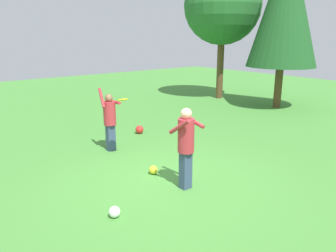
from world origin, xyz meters
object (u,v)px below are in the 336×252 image
Objects in this scene: frisbee at (122,100)px; tree_far_left at (223,6)px; ball_white at (115,212)px; person_thrower at (110,117)px; tree_left at (286,3)px; person_catcher at (186,142)px; ball_red at (139,130)px; ball_yellow at (153,170)px.

tree_far_left reaches higher than frisbee.
person_thrower is at bearing 151.31° from ball_white.
person_thrower is at bearing -87.20° from tree_left.
tree_left reaches higher than person_thrower.
person_catcher is 2.00m from ball_white.
frisbee is 2.94m from ball_red.
tree_far_left is at bearing -56.53° from person_catcher.
ball_yellow is (2.09, -0.06, -0.85)m from person_thrower.
ball_white reaches higher than ball_yellow.
tree_left is at bearing 109.06° from ball_white.
ball_yellow is at bearing 5.62° from frisbee.
ball_white is 11.89m from tree_left.
frisbee is at bearing -174.38° from ball_yellow.
frisbee is 0.04× the size of tree_left.
tree_far_left reaches higher than ball_red.
ball_red is at bearing 137.08° from frisbee.
person_catcher is 0.25× the size of tree_left.
person_thrower is at bearing -60.76° from ball_red.
person_catcher is 8.29× the size of ball_white.
person_catcher reaches higher than ball_red.
tree_left reaches higher than ball_white.
person_catcher is at bearing -51.21° from tree_far_left.
person_thrower is 3.74m from ball_white.
frisbee is (-2.12, -0.20, 0.58)m from person_catcher.
ball_red is (-3.98, 1.53, -0.90)m from person_catcher.
ball_yellow is at bearing -56.00° from tree_far_left.
person_catcher is 6.47× the size of ball_red.
ball_white is at bearing -56.11° from tree_far_left.
ball_red is 0.04× the size of tree_far_left.
ball_white is 1.03× the size of ball_yellow.
tree_left is at bearing 5.99° from tree_far_left.
person_catcher is 8.52× the size of ball_yellow.
tree_left is (-0.43, 8.72, 3.47)m from person_thrower.
person_thrower is at bearing 178.24° from ball_yellow.
person_thrower reaches higher than ball_red.
tree_left is (-2.51, 8.79, 4.33)m from ball_yellow.
ball_yellow is 0.03× the size of tree_left.
ball_red is at bearing -68.12° from tree_far_left.
tree_left is (-3.53, 8.70, 3.39)m from person_catcher.
frisbee reaches higher than ball_white.
person_catcher is 1.38m from ball_yellow.
tree_far_left reaches higher than ball_yellow.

